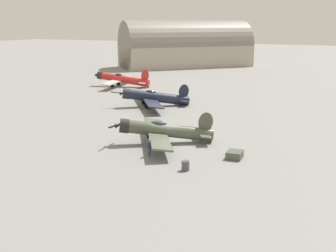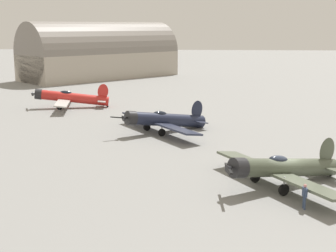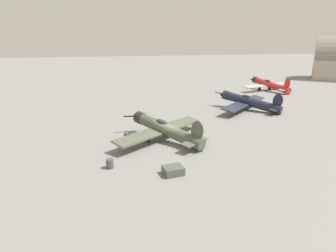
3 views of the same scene
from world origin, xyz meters
The scene contains 8 objects.
ground_plane centered at (0.00, 0.00, 0.00)m, with size 400.00×400.00×0.00m, color gray.
airplane_foreground centered at (-0.27, 0.43, 1.36)m, with size 11.45×9.43×3.20m.
airplane_mid_apron centered at (16.66, 10.38, 1.34)m, with size 12.09×10.19×3.27m.
airplane_far_line centered at (31.26, 24.89, 1.45)m, with size 12.59×11.13×3.40m.
ground_crew_mechanic centered at (-4.53, -0.30, 0.99)m, with size 0.64×0.25×1.64m.
equipment_crate centered at (-1.83, -7.54, 0.34)m, with size 1.71×1.44×0.67m.
fuel_drum centered at (-6.73, -4.86, 0.41)m, with size 0.69×0.69×0.83m.
distant_hangar centered at (70.88, 28.93, 4.77)m, with size 34.27×33.51×13.38m.
Camera 1 is at (-37.73, -18.26, 11.98)m, focal length 46.08 mm.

